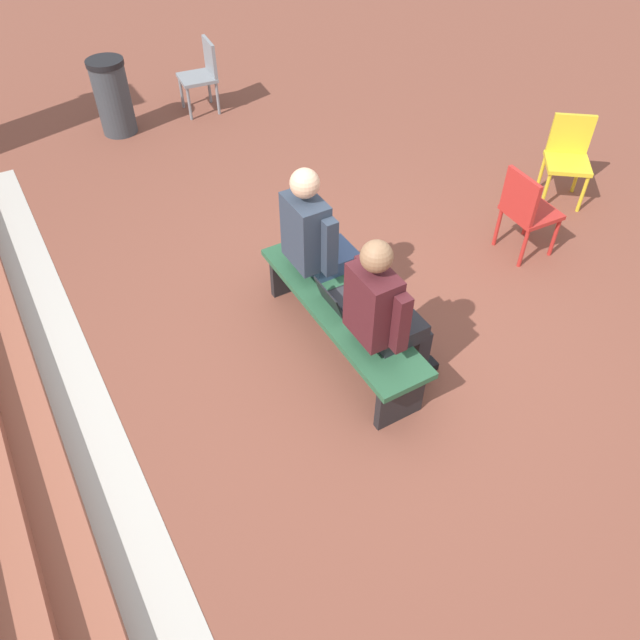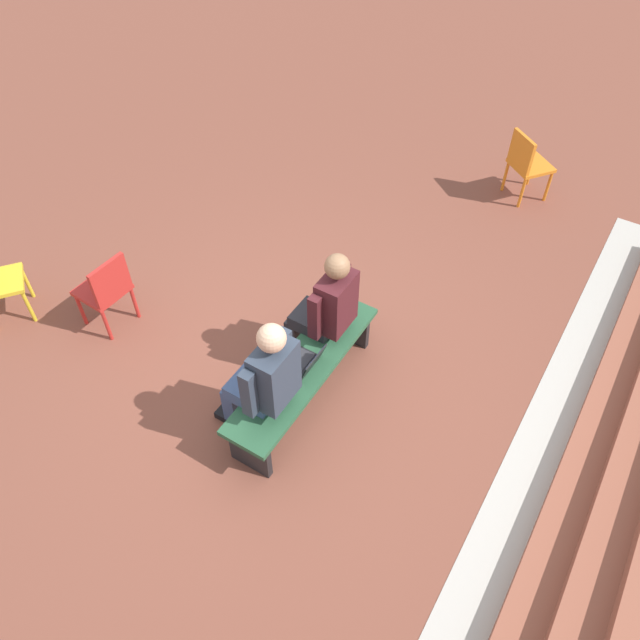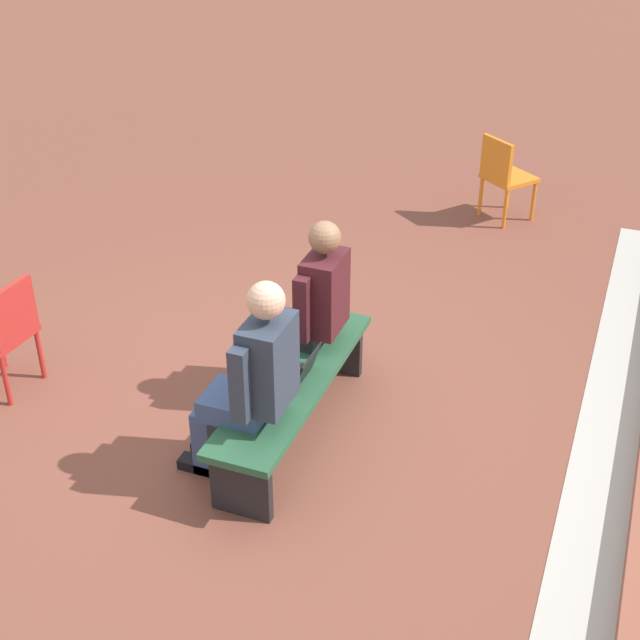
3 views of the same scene
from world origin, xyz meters
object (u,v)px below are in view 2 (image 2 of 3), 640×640
Objects in this scene: bench at (304,372)px; laptop at (305,363)px; plastic_chair_foreground at (527,162)px; plastic_chair_near_bench_left at (106,288)px; person_adult at (264,378)px; person_student at (325,307)px.

laptop is (0.01, 0.01, 0.15)m from bench.
bench is at bearing -8.57° from plastic_chair_foreground.
bench is at bearing 96.15° from plastic_chair_near_bench_left.
laptop is 0.38× the size of plastic_chair_near_bench_left.
person_adult is at bearing 83.27° from plastic_chair_near_bench_left.
person_student is 0.98× the size of person_adult.
person_student is (-0.45, -0.07, 0.36)m from bench.
person_student reaches higher than plastic_chair_near_bench_left.
plastic_chair_foreground and plastic_chair_near_bench_left have the same top height.
bench is 0.15m from laptop.
person_adult is (0.90, -0.00, 0.01)m from person_student.
plastic_chair_near_bench_left is at bearing -96.73° from person_adult.
bench is 0.58m from person_student.
laptop is at bearing 95.84° from plastic_chair_near_bench_left.
bench is 3.91m from plastic_chair_foreground.
person_student is 4.20× the size of laptop.
person_student is 0.90m from person_adult.
person_student is at bearing 179.90° from person_adult.
plastic_chair_near_bench_left is (0.22, -2.05, 0.13)m from bench.
bench is 0.59m from person_adult.
laptop is at bearing 169.67° from person_adult.
plastic_chair_near_bench_left is at bearing -84.16° from laptop.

